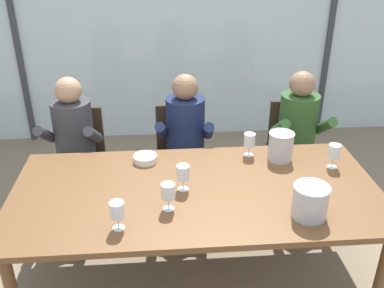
# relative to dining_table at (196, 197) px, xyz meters

# --- Properties ---
(ground) EXTENTS (14.00, 14.00, 0.00)m
(ground) POSITION_rel_dining_table_xyz_m (0.00, 1.00, -0.67)
(ground) COLOR #847056
(window_glass_panel) EXTENTS (7.58, 0.03, 2.60)m
(window_glass_panel) POSITION_rel_dining_table_xyz_m (0.00, 2.39, 0.63)
(window_glass_panel) COLOR silver
(window_glass_panel) RESTS_ON ground
(window_mullion_left) EXTENTS (0.06, 0.06, 2.60)m
(window_mullion_left) POSITION_rel_dining_table_xyz_m (-1.71, 2.37, 0.63)
(window_mullion_left) COLOR #38383D
(window_mullion_left) RESTS_ON ground
(window_mullion_right) EXTENTS (0.06, 0.06, 2.60)m
(window_mullion_right) POSITION_rel_dining_table_xyz_m (1.71, 2.37, 0.63)
(window_mullion_right) COLOR #38383D
(window_mullion_right) RESTS_ON ground
(hillside_vineyard) EXTENTS (13.58, 2.40, 1.55)m
(hillside_vineyard) POSITION_rel_dining_table_xyz_m (0.00, 6.46, 0.11)
(hillside_vineyard) COLOR #568942
(hillside_vineyard) RESTS_ON ground
(dining_table) EXTENTS (2.38, 1.14, 0.73)m
(dining_table) POSITION_rel_dining_table_xyz_m (0.00, 0.00, 0.00)
(dining_table) COLOR brown
(dining_table) RESTS_ON ground
(chair_near_curtain) EXTENTS (0.45, 0.45, 0.89)m
(chair_near_curtain) POSITION_rel_dining_table_xyz_m (-0.92, 0.98, -0.15)
(chair_near_curtain) COLOR #332319
(chair_near_curtain) RESTS_ON ground
(chair_left_of_center) EXTENTS (0.47, 0.47, 0.89)m
(chair_left_of_center) POSITION_rel_dining_table_xyz_m (-0.04, 0.99, -0.15)
(chair_left_of_center) COLOR #332319
(chair_left_of_center) RESTS_ON ground
(chair_center) EXTENTS (0.48, 0.48, 0.89)m
(chair_center) POSITION_rel_dining_table_xyz_m (0.95, 0.98, -0.15)
(chair_center) COLOR #332319
(chair_center) RESTS_ON ground
(person_charcoal_jacket) EXTENTS (0.49, 0.63, 1.21)m
(person_charcoal_jacket) POSITION_rel_dining_table_xyz_m (-0.93, 0.84, 0.02)
(person_charcoal_jacket) COLOR #38383D
(person_charcoal_jacket) RESTS_ON ground
(person_navy_polo) EXTENTS (0.49, 0.63, 1.21)m
(person_navy_polo) POSITION_rel_dining_table_xyz_m (-0.02, 0.84, 0.02)
(person_navy_polo) COLOR #192347
(person_navy_polo) RESTS_ON ground
(person_olive_shirt) EXTENTS (0.46, 0.61, 1.21)m
(person_olive_shirt) POSITION_rel_dining_table_xyz_m (0.95, 0.84, 0.02)
(person_olive_shirt) COLOR #2D5123
(person_olive_shirt) RESTS_ON ground
(ice_bucket_primary) EXTENTS (0.18, 0.18, 0.21)m
(ice_bucket_primary) POSITION_rel_dining_table_xyz_m (0.64, 0.35, 0.17)
(ice_bucket_primary) COLOR #B7B7BC
(ice_bucket_primary) RESTS_ON dining_table
(ice_bucket_secondary) EXTENTS (0.21, 0.21, 0.20)m
(ice_bucket_secondary) POSITION_rel_dining_table_xyz_m (0.63, -0.34, 0.16)
(ice_bucket_secondary) COLOR #B7B7BC
(ice_bucket_secondary) RESTS_ON dining_table
(tasting_bowl) EXTENTS (0.17, 0.17, 0.05)m
(tasting_bowl) POSITION_rel_dining_table_xyz_m (-0.33, 0.39, 0.09)
(tasting_bowl) COLOR silver
(tasting_bowl) RESTS_ON dining_table
(wine_glass_by_left_taster) EXTENTS (0.08, 0.08, 0.17)m
(wine_glass_by_left_taster) POSITION_rel_dining_table_xyz_m (-0.47, -0.37, 0.18)
(wine_glass_by_left_taster) COLOR silver
(wine_glass_by_left_taster) RESTS_ON dining_table
(wine_glass_near_bucket) EXTENTS (0.08, 0.08, 0.17)m
(wine_glass_near_bucket) POSITION_rel_dining_table_xyz_m (-0.08, 0.01, 0.18)
(wine_glass_near_bucket) COLOR silver
(wine_glass_near_bucket) RESTS_ON dining_table
(wine_glass_center_pour) EXTENTS (0.08, 0.08, 0.17)m
(wine_glass_center_pour) POSITION_rel_dining_table_xyz_m (-0.19, -0.20, 0.18)
(wine_glass_center_pour) COLOR silver
(wine_glass_center_pour) RESTS_ON dining_table
(wine_glass_by_right_taster) EXTENTS (0.08, 0.08, 0.17)m
(wine_glass_by_right_taster) POSITION_rel_dining_table_xyz_m (0.43, 0.43, 0.18)
(wine_glass_by_right_taster) COLOR silver
(wine_glass_by_right_taster) RESTS_ON dining_table
(wine_glass_spare_empty) EXTENTS (0.08, 0.08, 0.17)m
(wine_glass_spare_empty) POSITION_rel_dining_table_xyz_m (0.98, 0.21, 0.18)
(wine_glass_spare_empty) COLOR silver
(wine_glass_spare_empty) RESTS_ON dining_table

